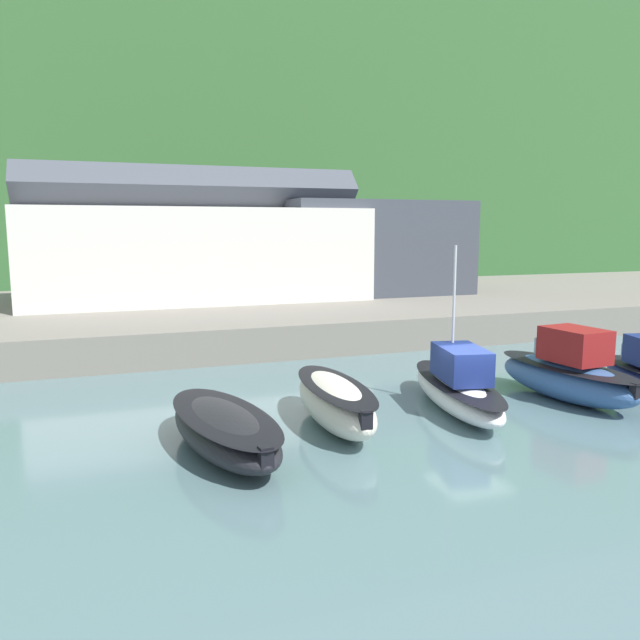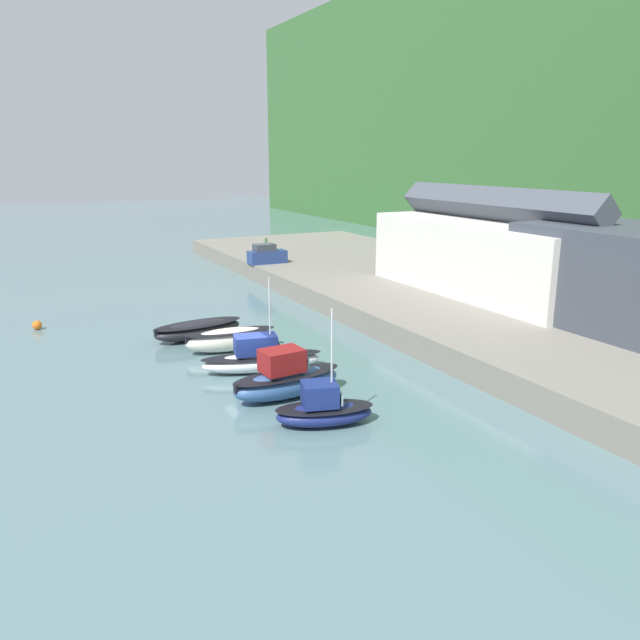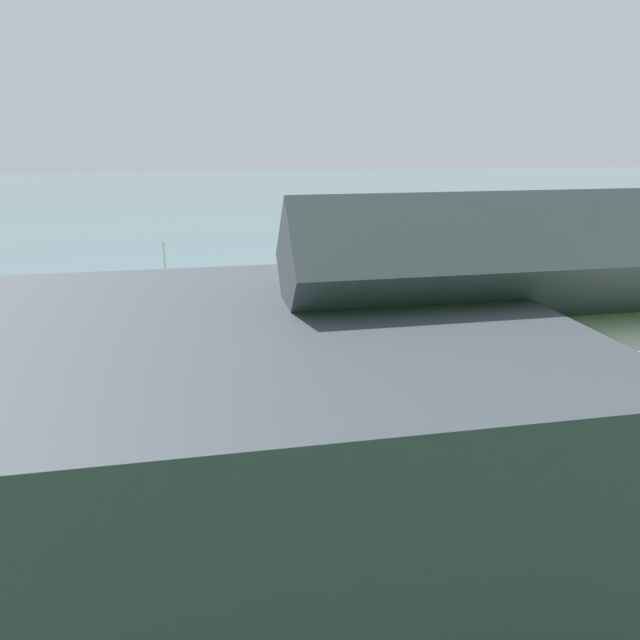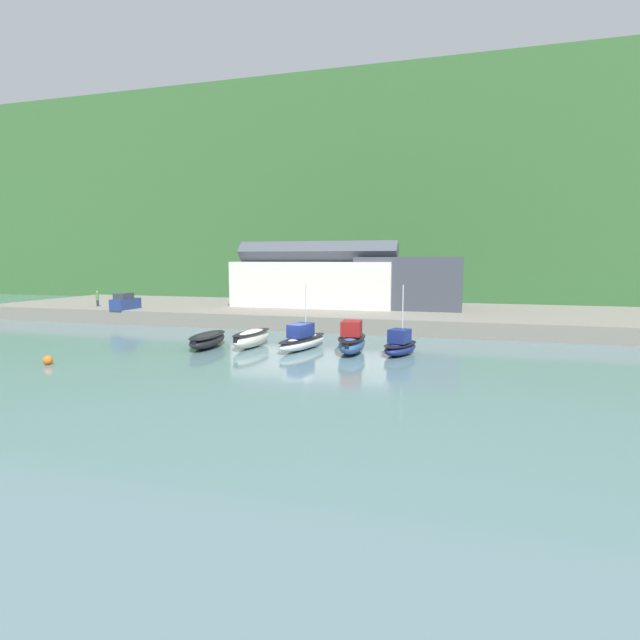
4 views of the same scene
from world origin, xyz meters
name	(u,v)px [view 4 (image 4 of 4)]	position (x,y,z in m)	size (l,w,h in m)	color
ground_plane	(299,351)	(0.00, 0.00, 0.00)	(320.00, 320.00, 0.00)	slate
hillside_backdrop	(407,205)	(0.00, 84.26, 21.75)	(240.00, 65.50, 43.49)	#386633
quay_promenade	(353,314)	(0.00, 23.36, 0.89)	(103.35, 24.16, 1.79)	gray
harbor_clubhouse	(316,282)	(-5.70, 24.76, 5.19)	(22.74, 9.34, 9.07)	silver
yacht_club_building	(410,283)	(7.30, 25.74, 5.20)	(13.70, 10.14, 6.83)	#3D424C
moored_boat_0	(208,340)	(-9.00, -0.46, 0.72)	(3.39, 7.23, 1.36)	black
moored_boat_1	(252,338)	(-4.97, 0.70, 0.88)	(2.39, 6.62, 1.68)	white
moored_boat_2	(302,340)	(0.02, 1.00, 0.88)	(3.65, 7.99, 6.08)	white
moored_boat_3	(352,341)	(4.80, 0.66, 1.08)	(2.89, 6.87, 2.90)	#33568E
moored_boat_4	(400,345)	(9.09, 0.81, 0.82)	(3.47, 5.48, 6.11)	navy
parked_car_0	(125,302)	(-28.47, 13.14, 2.71)	(1.83, 4.21, 2.16)	navy
person_on_quay	(97,298)	(-34.97, 15.70, 2.89)	(0.40, 0.40, 2.14)	#232838
mooring_buoy_0	(48,360)	(-17.28, -11.14, 0.37)	(0.74, 0.74, 0.74)	orange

